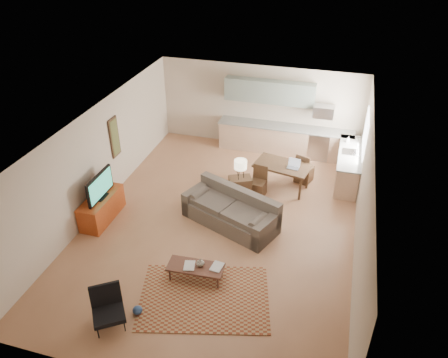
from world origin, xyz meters
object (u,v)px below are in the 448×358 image
(sofa, at_px, (230,210))
(console_table, at_px, (240,189))
(coffee_table, at_px, (196,272))
(dining_table, at_px, (282,176))
(tv_credenza, at_px, (102,208))
(armchair, at_px, (108,310))

(sofa, xyz_separation_m, console_table, (-0.03, 1.12, -0.09))
(coffee_table, height_order, dining_table, dining_table)
(console_table, relative_size, dining_table, 0.46)
(sofa, bearing_deg, console_table, 114.40)
(dining_table, bearing_deg, tv_credenza, -135.80)
(coffee_table, relative_size, console_table, 1.75)
(tv_credenza, bearing_deg, console_table, 29.67)
(tv_credenza, distance_m, dining_table, 4.91)
(sofa, xyz_separation_m, tv_credenza, (-3.18, -0.67, -0.11))
(sofa, xyz_separation_m, dining_table, (0.95, 2.00, -0.06))
(armchair, bearing_deg, tv_credenza, 86.69)
(armchair, distance_m, tv_credenza, 3.48)
(tv_credenza, relative_size, dining_table, 0.95)
(console_table, bearing_deg, armchair, -130.22)
(tv_credenza, bearing_deg, coffee_table, -24.73)
(sofa, bearing_deg, dining_table, 87.23)
(sofa, relative_size, armchair, 3.24)
(sofa, distance_m, dining_table, 2.21)
(sofa, height_order, tv_credenza, sofa)
(console_table, xyz_separation_m, dining_table, (0.98, 0.88, 0.04))
(coffee_table, height_order, console_table, console_table)
(armchair, xyz_separation_m, dining_table, (2.32, 5.64, -0.01))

